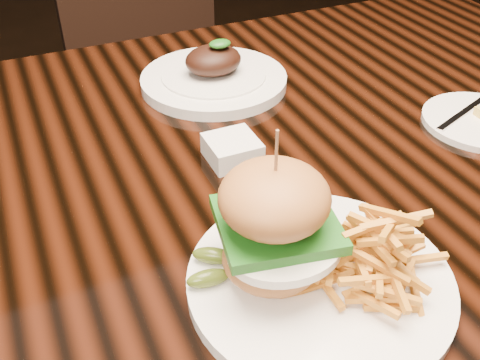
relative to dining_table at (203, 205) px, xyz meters
name	(u,v)px	position (x,y,z in m)	size (l,w,h in m)	color
dining_table	(203,205)	(0.00, 0.00, 0.00)	(1.60, 0.90, 0.75)	black
burger_plate	(322,250)	(0.03, -0.26, 0.13)	(0.27, 0.27, 0.19)	white
side_saucer	(480,121)	(0.42, -0.08, 0.08)	(0.17, 0.17, 0.02)	white
ramekin	(232,149)	(0.04, -0.01, 0.09)	(0.07, 0.07, 0.03)	white
far_dish	(214,77)	(0.10, 0.20, 0.09)	(0.24, 0.24, 0.08)	white
chair_far	(153,46)	(0.19, 0.89, -0.13)	(0.47, 0.47, 0.95)	black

